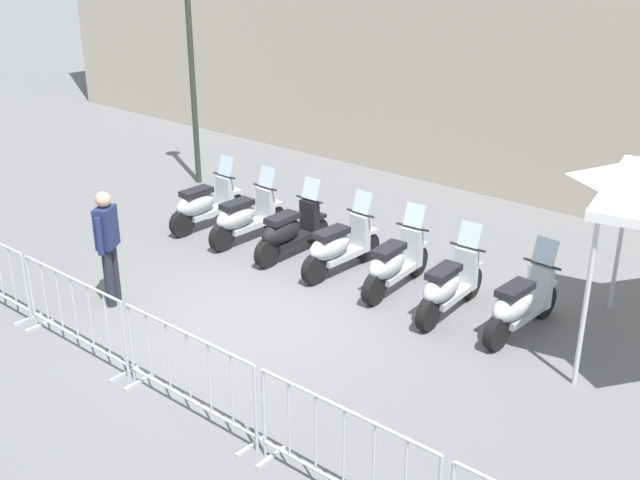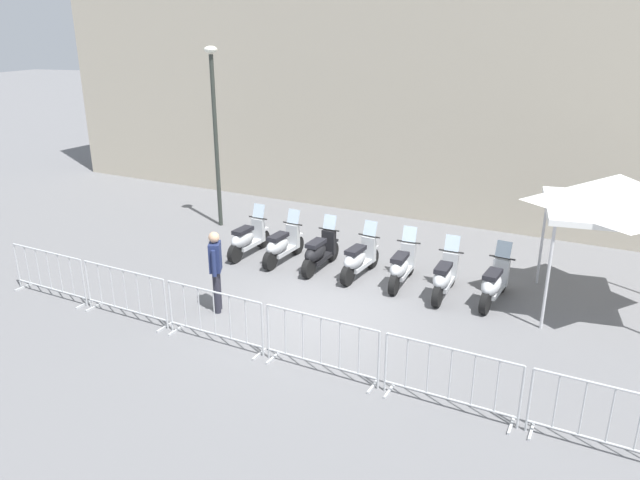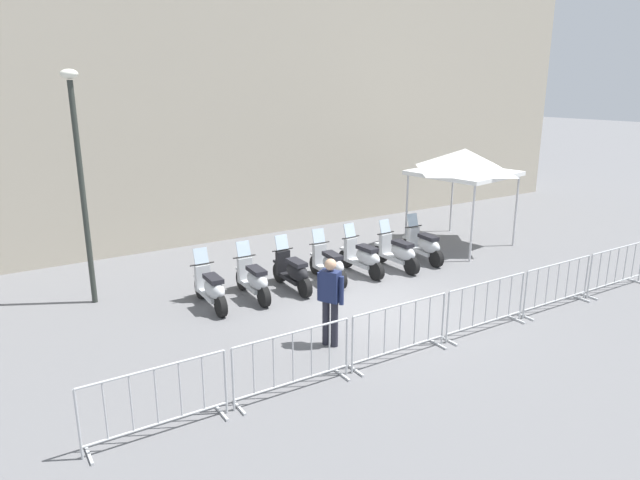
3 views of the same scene
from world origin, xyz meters
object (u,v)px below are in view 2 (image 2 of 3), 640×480
object	(u,v)px
motorcycle_4	(401,267)
barrier_segment_1	(125,294)
motorcycle_2	(319,252)
motorcycle_5	(444,277)
motorcycle_0	(247,239)
officer_near_row_end	(216,267)
barrier_segment_2	(215,318)
motorcycle_1	(282,245)
canopy_tent	(617,194)
motorcycle_6	(494,284)
street_lamp	(215,119)
barrier_segment_5	(609,421)
motorcycle_3	(359,259)
barrier_segment_0	(49,274)
barrier_segment_4	(450,379)
barrier_segment_3	(321,346)

from	to	relation	value
motorcycle_4	barrier_segment_1	bearing A→B (deg)	-147.22
motorcycle_2	motorcycle_5	xyz separation A→B (m)	(3.04, -0.66, 0.00)
motorcycle_0	officer_near_row_end	xyz separation A→B (m)	(0.68, -3.09, 0.53)
motorcycle_5	barrier_segment_2	distance (m)	5.07
motorcycle_1	officer_near_row_end	world-z (taller)	officer_near_row_end
motorcycle_1	barrier_segment_1	size ratio (longest dim) A/B	0.82
motorcycle_4	canopy_tent	size ratio (longest dim) A/B	0.59
motorcycle_6	street_lamp	world-z (taller)	street_lamp
motorcycle_1	barrier_segment_5	bearing A→B (deg)	-38.43
motorcycle_6	canopy_tent	size ratio (longest dim) A/B	0.58
motorcycle_3	barrier_segment_2	distance (m)	4.21
motorcycle_0	motorcycle_1	xyz separation A→B (m)	(1.02, -0.19, 0.00)
barrier_segment_0	barrier_segment_4	xyz separation A→B (m)	(8.68, -1.60, 0.00)
officer_near_row_end	canopy_tent	distance (m)	8.03
canopy_tent	barrier_segment_0	bearing A→B (deg)	-166.44
motorcycle_1	motorcycle_4	distance (m)	3.12
motorcycle_0	barrier_segment_5	bearing A→B (deg)	-35.50
motorcycle_0	barrier_segment_2	size ratio (longest dim) A/B	0.82
motorcycle_0	barrier_segment_5	world-z (taller)	motorcycle_0
barrier_segment_1	barrier_segment_5	world-z (taller)	same
motorcycle_3	barrier_segment_0	bearing A→B (deg)	-154.07
barrier_segment_2	motorcycle_1	bearing A→B (deg)	93.09
motorcycle_1	canopy_tent	bearing A→B (deg)	-4.85
motorcycle_0	barrier_segment_0	size ratio (longest dim) A/B	0.82
motorcycle_1	street_lamp	size ratio (longest dim) A/B	0.34
motorcycle_4	barrier_segment_0	xyz separation A→B (m)	(-7.19, -2.83, 0.07)
barrier_segment_3	barrier_segment_5	world-z (taller)	same
motorcycle_2	street_lamp	distance (m)	5.27
barrier_segment_3	motorcycle_0	bearing A→B (deg)	125.81
motorcycle_5	street_lamp	distance (m)	8.00
street_lamp	canopy_tent	size ratio (longest dim) A/B	1.75
motorcycle_0	barrier_segment_5	xyz separation A→B (m)	(7.75, -5.53, 0.07)
barrier_segment_3	street_lamp	size ratio (longest dim) A/B	0.41
motorcycle_6	barrier_segment_1	distance (m)	7.60
motorcycle_6	barrier_segment_0	world-z (taller)	motorcycle_6
barrier_segment_2	officer_near_row_end	distance (m)	1.43
barrier_segment_1	barrier_segment_5	bearing A→B (deg)	-10.46
motorcycle_4	street_lamp	bearing A→B (deg)	154.63
motorcycle_5	barrier_segment_0	distance (m)	8.56
barrier_segment_4	barrier_segment_0	bearing A→B (deg)	169.54
motorcycle_0	street_lamp	world-z (taller)	street_lamp
barrier_segment_3	barrier_segment_5	xyz separation A→B (m)	(4.34, -0.80, 0.00)
officer_near_row_end	barrier_segment_3	bearing A→B (deg)	-30.95
barrier_segment_0	barrier_segment_1	distance (m)	2.21
motorcycle_0	motorcycle_2	world-z (taller)	same
motorcycle_0	canopy_tent	bearing A→B (deg)	-5.54
motorcycle_1	barrier_segment_2	xyz separation A→B (m)	(0.22, -4.14, 0.07)
motorcycle_2	motorcycle_5	size ratio (longest dim) A/B	1.00
motorcycle_1	motorcycle_6	xyz separation A→B (m)	(5.10, -0.90, 0.00)
motorcycle_6	barrier_segment_2	world-z (taller)	motorcycle_6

